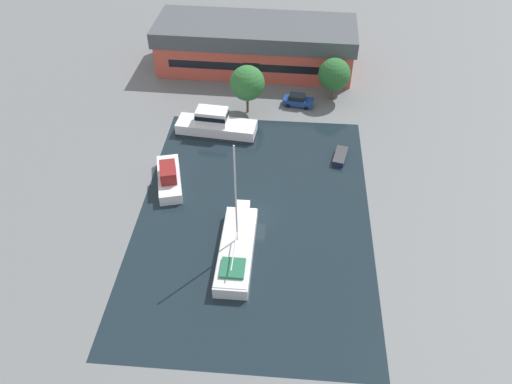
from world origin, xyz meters
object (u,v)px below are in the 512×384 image
object	(u,v)px
warehouse_building	(255,45)
quay_tree_near_building	(247,83)
motor_cruiser	(215,125)
sailboat_moored	(237,248)
cabin_boat	(169,177)
quay_tree_by_water	(334,75)
parked_car	(298,100)
small_dinghy	(340,156)

from	to	relation	value
warehouse_building	quay_tree_near_building	world-z (taller)	warehouse_building
warehouse_building	motor_cruiser	xyz separation A→B (m)	(-3.74, -18.19, -2.30)
sailboat_moored	cabin_boat	bearing A→B (deg)	132.30
motor_cruiser	quay_tree_by_water	bearing A→B (deg)	-52.80
warehouse_building	sailboat_moored	world-z (taller)	sailboat_moored
sailboat_moored	cabin_boat	distance (m)	13.28
parked_car	sailboat_moored	size ratio (longest dim) A/B	0.33
quay_tree_near_building	quay_tree_by_water	world-z (taller)	quay_tree_near_building
warehouse_building	small_dinghy	xyz separation A→B (m)	(12.23, -22.40, -3.18)
warehouse_building	quay_tree_by_water	bearing A→B (deg)	-35.43
sailboat_moored	motor_cruiser	size ratio (longest dim) A/B	1.23
cabin_boat	parked_car	bearing A→B (deg)	36.29
warehouse_building	parked_car	bearing A→B (deg)	-56.19
warehouse_building	small_dinghy	size ratio (longest dim) A/B	8.25
motor_cruiser	cabin_boat	bearing A→B (deg)	165.31
quay_tree_by_water	small_dinghy	distance (m)	14.11
quay_tree_near_building	small_dinghy	distance (m)	16.00
sailboat_moored	cabin_boat	size ratio (longest dim) A/B	1.67
parked_car	cabin_boat	distance (m)	22.96
warehouse_building	small_dinghy	world-z (taller)	warehouse_building
parked_car	small_dinghy	distance (m)	12.77
warehouse_building	cabin_boat	xyz separation A→B (m)	(-7.62, -28.68, -2.55)
motor_cruiser	small_dinghy	world-z (taller)	motor_cruiser
quay_tree_by_water	cabin_boat	xyz separation A→B (m)	(-19.23, -19.92, -2.93)
sailboat_moored	cabin_boat	world-z (taller)	sailboat_moored
warehouse_building	quay_tree_by_water	size ratio (longest dim) A/B	4.91
motor_cruiser	small_dinghy	distance (m)	16.53
quay_tree_near_building	sailboat_moored	world-z (taller)	sailboat_moored
parked_car	cabin_boat	bearing A→B (deg)	-30.27
warehouse_building	quay_tree_near_building	distance (m)	13.00
quay_tree_near_building	parked_car	bearing A→B (deg)	17.25
motor_cruiser	small_dinghy	size ratio (longest dim) A/B	2.89
quay_tree_near_building	sailboat_moored	bearing A→B (deg)	-87.11
quay_tree_near_building	motor_cruiser	world-z (taller)	quay_tree_near_building
parked_car	small_dinghy	bearing A→B (deg)	33.77
warehouse_building	small_dinghy	distance (m)	25.71
motor_cruiser	parked_car	bearing A→B (deg)	-49.54
warehouse_building	quay_tree_near_building	bearing A→B (deg)	-88.56
quay_tree_by_water	cabin_boat	distance (m)	27.85
warehouse_building	motor_cruiser	size ratio (longest dim) A/B	2.85
parked_car	motor_cruiser	xyz separation A→B (m)	(-10.57, -7.36, 0.39)
sailboat_moored	quay_tree_near_building	bearing A→B (deg)	93.21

